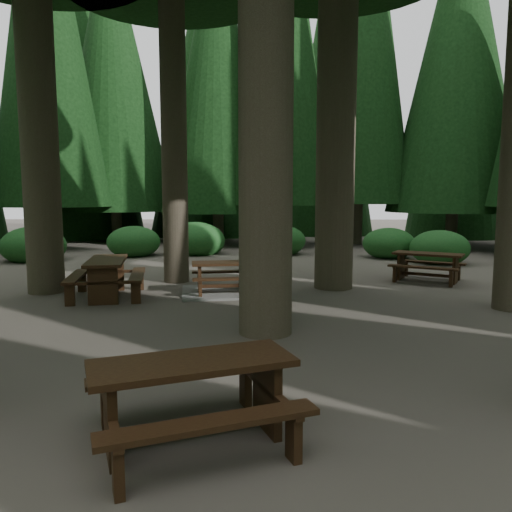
{
  "coord_description": "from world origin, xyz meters",
  "views": [
    {
      "loc": [
        0.83,
        -7.57,
        2.17
      ],
      "look_at": [
        0.62,
        1.34,
        1.1
      ],
      "focal_mm": 35.0,
      "sensor_mm": 36.0,
      "label": 1
    }
  ],
  "objects_px": {
    "picnic_table_c": "(229,283)",
    "picnic_table_e": "(193,388)",
    "picnic_table_b": "(107,272)",
    "picnic_table_d": "(428,262)"
  },
  "relations": [
    {
      "from": "picnic_table_c",
      "to": "picnic_table_e",
      "type": "xyz_separation_m",
      "value": [
        0.23,
        -6.91,
        0.27
      ]
    },
    {
      "from": "picnic_table_b",
      "to": "picnic_table_c",
      "type": "relative_size",
      "value": 0.94
    },
    {
      "from": "picnic_table_c",
      "to": "picnic_table_d",
      "type": "distance_m",
      "value": 5.27
    },
    {
      "from": "picnic_table_b",
      "to": "picnic_table_d",
      "type": "distance_m",
      "value": 7.89
    },
    {
      "from": "picnic_table_e",
      "to": "picnic_table_b",
      "type": "bearing_deg",
      "value": 91.46
    },
    {
      "from": "picnic_table_b",
      "to": "picnic_table_d",
      "type": "bearing_deg",
      "value": -85.17
    },
    {
      "from": "picnic_table_d",
      "to": "picnic_table_e",
      "type": "xyz_separation_m",
      "value": [
        -4.76,
        -8.6,
        0.02
      ]
    },
    {
      "from": "picnic_table_b",
      "to": "picnic_table_e",
      "type": "distance_m",
      "value": 6.94
    },
    {
      "from": "picnic_table_b",
      "to": "picnic_table_d",
      "type": "height_order",
      "value": "picnic_table_b"
    },
    {
      "from": "picnic_table_d",
      "to": "picnic_table_e",
      "type": "distance_m",
      "value": 9.83
    }
  ]
}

